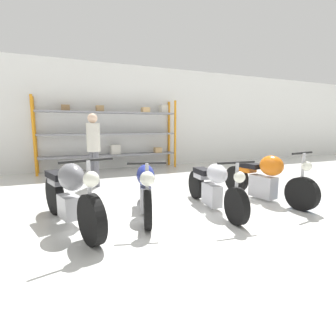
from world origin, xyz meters
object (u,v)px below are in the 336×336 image
(motorcycle_blue, at_px, (145,187))
(motorcycle_orange, at_px, (265,178))
(person_browsing, at_px, (94,144))
(toolbox, at_px, (303,195))
(motorcycle_silver, at_px, (213,185))
(motorcycle_grey, at_px, (70,194))
(shelving_rack, at_px, (113,133))

(motorcycle_blue, xyz_separation_m, motorcycle_orange, (2.46, -0.20, -0.01))
(person_browsing, relative_size, toolbox, 4.05)
(motorcycle_blue, height_order, motorcycle_silver, motorcycle_blue)
(motorcycle_grey, distance_m, person_browsing, 2.78)
(motorcycle_silver, relative_size, motorcycle_orange, 0.98)
(motorcycle_grey, bearing_deg, toolbox, 68.37)
(toolbox, bearing_deg, motorcycle_silver, 169.88)
(toolbox, bearing_deg, shelving_rack, 114.73)
(shelving_rack, distance_m, motorcycle_silver, 5.22)
(toolbox, bearing_deg, person_browsing, 138.52)
(shelving_rack, bearing_deg, motorcycle_silver, -82.73)
(person_browsing, bearing_deg, motorcycle_blue, 80.15)
(motorcycle_grey, xyz_separation_m, motorcycle_silver, (2.38, -0.14, -0.07))
(shelving_rack, relative_size, motorcycle_orange, 2.18)
(motorcycle_silver, xyz_separation_m, person_browsing, (-1.65, 2.77, 0.62))
(shelving_rack, xyz_separation_m, motorcycle_orange, (1.94, -5.02, -0.81))
(motorcycle_blue, height_order, toolbox, motorcycle_blue)
(shelving_rack, relative_size, motorcycle_blue, 2.37)
(motorcycle_grey, height_order, motorcycle_orange, motorcycle_grey)
(motorcycle_orange, height_order, person_browsing, person_browsing)
(shelving_rack, xyz_separation_m, toolbox, (2.51, -5.45, -1.12))
(toolbox, bearing_deg, motorcycle_orange, 143.16)
(motorcycle_orange, distance_m, person_browsing, 4.02)
(motorcycle_orange, bearing_deg, shelving_rack, -166.87)
(motorcycle_silver, xyz_separation_m, toolbox, (1.86, -0.33, -0.30))
(shelving_rack, xyz_separation_m, motorcycle_silver, (0.65, -5.12, -0.82))
(motorcycle_silver, bearing_deg, person_browsing, -142.51)
(motorcycle_grey, distance_m, motorcycle_orange, 3.67)
(shelving_rack, bearing_deg, person_browsing, -112.91)
(shelving_rack, height_order, motorcycle_grey, shelving_rack)
(motorcycle_grey, distance_m, motorcycle_blue, 1.22)
(motorcycle_grey, xyz_separation_m, toolbox, (4.24, -0.47, -0.36))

